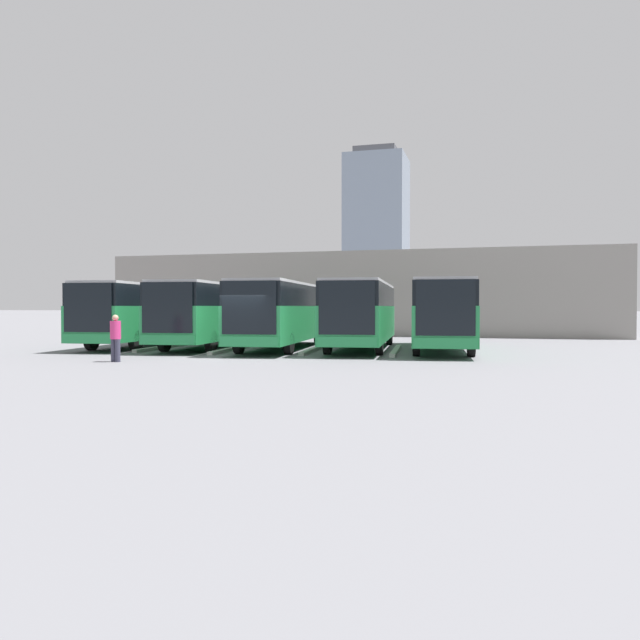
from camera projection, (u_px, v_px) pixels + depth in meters
name	position (u px, v px, depth m)	size (l,w,h in m)	color
ground_plane	(239.00, 357.00, 25.03)	(600.00, 600.00, 0.00)	slate
bus_0	(442.00, 312.00, 29.03)	(3.68, 11.91, 3.19)	#238447
curb_divider_0	(396.00, 351.00, 27.90)	(0.24, 6.23, 0.15)	#B2B2AD
bus_1	(362.00, 312.00, 29.91)	(3.68, 11.91, 3.19)	#238447
curb_divider_1	(314.00, 349.00, 28.78)	(0.24, 6.23, 0.15)	#B2B2AD
bus_2	(283.00, 312.00, 30.18)	(3.68, 11.91, 3.19)	#238447
curb_divider_2	(232.00, 349.00, 29.06)	(0.24, 6.23, 0.15)	#B2B2AD
bus_3	(214.00, 312.00, 31.49)	(3.68, 11.91, 3.19)	#238447
curb_divider_3	(164.00, 347.00, 30.36)	(0.24, 6.23, 0.15)	#B2B2AD
bus_4	(148.00, 312.00, 32.43)	(3.68, 11.91, 3.19)	#238447
pedestrian	(116.00, 337.00, 22.98)	(0.47, 0.47, 1.74)	#38384C
station_building	(362.00, 294.00, 48.25)	(36.75, 13.17, 5.94)	gray
office_tower	(377.00, 234.00, 198.85)	(18.68, 18.68, 52.17)	#7F8EA3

